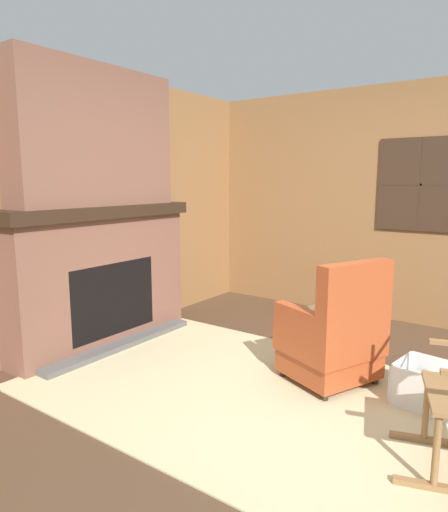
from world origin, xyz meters
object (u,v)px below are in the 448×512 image
(armchair, at_px, (334,338))
(storage_case, at_px, (126,196))
(laundry_basket, at_px, (433,387))
(firewood_stack, at_px, (314,315))
(oil_lamp_vase, at_px, (72,195))

(armchair, relative_size, storage_case, 4.58)
(laundry_basket, bearing_deg, firewood_stack, 138.67)
(firewood_stack, relative_size, oil_lamp_vase, 1.38)
(oil_lamp_vase, bearing_deg, laundry_basket, 14.01)
(armchair, height_order, laundry_basket, armchair)
(oil_lamp_vase, bearing_deg, storage_case, 89.99)
(armchair, xyz_separation_m, laundry_basket, (0.71, 0.04, -0.22))
(storage_case, bearing_deg, oil_lamp_vase, -90.01)
(laundry_basket, height_order, oil_lamp_vase, oil_lamp_vase)
(armchair, xyz_separation_m, storage_case, (-2.18, -0.05, 1.04))
(armchair, bearing_deg, laundry_basket, -153.42)
(oil_lamp_vase, relative_size, storage_case, 1.40)
(oil_lamp_vase, bearing_deg, firewood_stack, 54.43)
(firewood_stack, xyz_separation_m, storage_case, (-1.43, -1.37, 1.31))
(armchair, bearing_deg, firewood_stack, -36.87)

